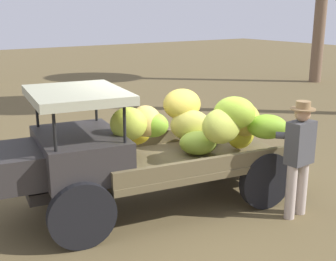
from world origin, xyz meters
name	(u,v)px	position (x,y,z in m)	size (l,w,h in m)	color
ground_plane	(182,199)	(0.00, 0.00, 0.00)	(60.00, 60.00, 0.00)	brown
truck	(150,145)	(0.55, -0.07, 0.98)	(4.62, 2.37, 1.88)	#2F2B2A
farmer	(299,152)	(-1.02, 1.39, 0.97)	(0.53, 0.47, 1.71)	#BDAB9F
wooden_crate	(270,164)	(-1.87, 0.10, 0.24)	(0.52, 0.43, 0.49)	olive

